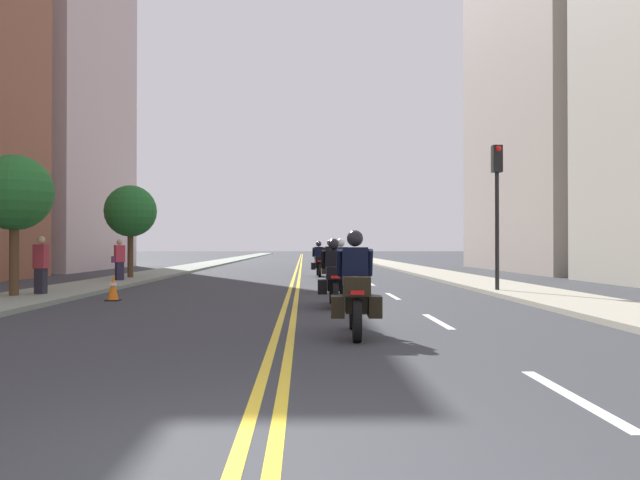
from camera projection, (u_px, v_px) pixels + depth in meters
The scene contains 19 objects.
ground_plane at pixel (300, 264), 51.84m from camera, with size 264.00×264.00×0.00m, color #32353A.
sidewalk_left at pixel (215, 263), 51.66m from camera, with size 2.45×144.00×0.12m, color gray.
sidewalk_right at pixel (384, 263), 52.02m from camera, with size 2.45×144.00×0.12m, color #9C9A89.
centreline_yellow_inner at pixel (298, 264), 51.84m from camera, with size 0.12×132.00×0.01m, color yellow.
centreline_yellow_outer at pixel (301, 264), 51.84m from camera, with size 0.12×132.00×0.01m, color yellow.
lane_dashes_white at pixel (352, 273), 32.92m from camera, with size 0.14×56.40×0.01m.
building_left_1 at pixel (28, 65), 38.68m from camera, with size 9.71×13.43×24.76m.
building_right_1 at pixel (555, 91), 37.02m from camera, with size 6.68×16.14×20.79m.
motorcycle_0 at pixel (355, 294), 9.96m from camera, with size 0.78×2.12×1.66m.
motorcycle_1 at pixel (334, 279), 14.79m from camera, with size 0.76×2.12×1.59m.
motorcycle_2 at pixel (341, 270), 19.64m from camera, with size 0.77×2.26×1.65m.
motorcycle_3 at pixel (331, 265), 24.83m from camera, with size 0.78×2.23×1.67m.
motorcycle_4 at pixel (319, 262), 29.82m from camera, with size 0.78×2.27×1.65m.
traffic_cone_0 at pixel (113, 288), 16.45m from camera, with size 0.35×0.35×0.68m.
traffic_light_near at pixel (497, 190), 18.88m from camera, with size 0.28×0.38×4.40m.
pedestrian_0 at pixel (119, 260), 24.14m from camera, with size 0.48×0.42×1.68m.
pedestrian_1 at pixel (41, 266), 17.24m from camera, with size 0.41×0.32×1.68m.
street_tree_0 at pixel (14, 193), 16.73m from camera, with size 1.99×1.99×3.81m.
street_tree_1 at pixel (131, 212), 26.51m from camera, with size 2.14×2.14×3.94m.
Camera 1 is at (0.32, -3.88, 1.40)m, focal length 35.86 mm.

